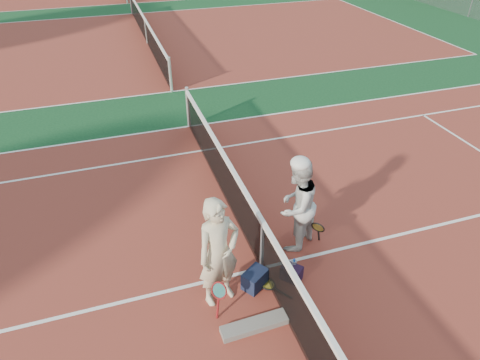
% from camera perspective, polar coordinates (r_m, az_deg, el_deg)
% --- Properties ---
extents(ground, '(130.00, 130.00, 0.00)m').
position_cam_1_polar(ground, '(7.27, 2.86, -11.70)').
color(ground, '#103D1D').
rests_on(ground, ground).
extents(court_main, '(23.77, 10.97, 0.01)m').
position_cam_1_polar(court_main, '(7.27, 2.86, -11.68)').
color(court_main, maroon).
rests_on(court_main, ground).
extents(court_far_a, '(23.77, 10.97, 0.01)m').
position_cam_1_polar(court_far_a, '(19.04, -12.25, 17.41)').
color(court_far_a, maroon).
rests_on(court_far_a, ground).
extents(net_main, '(0.10, 10.98, 1.02)m').
position_cam_1_polar(net_main, '(6.92, 2.97, -8.75)').
color(net_main, black).
rests_on(net_main, ground).
extents(net_far_a, '(0.10, 10.98, 1.02)m').
position_cam_1_polar(net_far_a, '(18.90, -12.44, 18.87)').
color(net_far_a, black).
rests_on(net_far_a, ground).
extents(player_a, '(0.77, 0.61, 1.84)m').
position_cam_1_polar(player_a, '(6.20, -2.86, -9.69)').
color(player_a, beige).
rests_on(player_a, ground).
extents(player_b, '(1.07, 1.02, 1.73)m').
position_cam_1_polar(player_b, '(7.20, 7.55, -3.37)').
color(player_b, silver).
rests_on(player_b, ground).
extents(racket_red, '(0.33, 0.31, 0.59)m').
position_cam_1_polar(racket_red, '(6.46, -2.76, -15.47)').
color(racket_red, maroon).
rests_on(racket_red, ground).
extents(racket_black_held, '(0.38, 0.38, 0.56)m').
position_cam_1_polar(racket_black_held, '(7.58, 10.24, -7.14)').
color(racket_black_held, black).
rests_on(racket_black_held, ground).
extents(racket_spare, '(0.57, 0.65, 0.07)m').
position_cam_1_polar(racket_spare, '(6.99, 3.62, -13.71)').
color(racket_spare, black).
rests_on(racket_spare, ground).
extents(sports_bag_navy, '(0.47, 0.44, 0.31)m').
position_cam_1_polar(sports_bag_navy, '(6.90, 1.99, -13.07)').
color(sports_bag_navy, '#101932').
rests_on(sports_bag_navy, ground).
extents(sports_bag_purple, '(0.37, 0.38, 0.26)m').
position_cam_1_polar(sports_bag_purple, '(7.07, 6.89, -12.19)').
color(sports_bag_purple, black).
rests_on(sports_bag_purple, ground).
extents(net_cover_canvas, '(1.00, 0.26, 0.10)m').
position_cam_1_polar(net_cover_canvas, '(6.47, 1.95, -18.78)').
color(net_cover_canvas, slate).
rests_on(net_cover_canvas, ground).
extents(water_bottle, '(0.09, 0.09, 0.30)m').
position_cam_1_polar(water_bottle, '(7.12, 7.14, -11.55)').
color(water_bottle, silver).
rests_on(water_bottle, ground).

